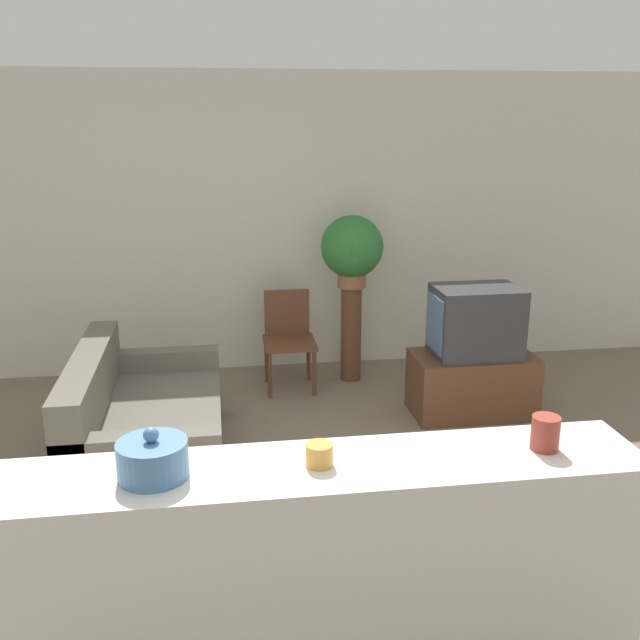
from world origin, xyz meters
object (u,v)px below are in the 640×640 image
object	(u,v)px
wooden_chair	(289,335)
potted_plant	(352,248)
television	(475,321)
couch	(143,427)
decorative_bowl	(153,459)

from	to	relation	value
wooden_chair	potted_plant	distance (m)	0.93
television	couch	bearing A→B (deg)	-168.71
television	wooden_chair	xyz separation A→B (m)	(-1.38, 0.81, -0.30)
couch	decorative_bowl	size ratio (longest dim) A/B	6.59
couch	wooden_chair	size ratio (longest dim) A/B	1.98
television	wooden_chair	distance (m)	1.63
wooden_chair	decorative_bowl	xyz separation A→B (m)	(-0.85, -3.54, 0.67)
wooden_chair	television	bearing A→B (deg)	-30.55
potted_plant	wooden_chair	bearing A→B (deg)	-171.16
television	decorative_bowl	xyz separation A→B (m)	(-2.23, -2.73, 0.38)
potted_plant	couch	bearing A→B (deg)	-140.58
couch	potted_plant	distance (m)	2.40
couch	television	size ratio (longest dim) A/B	2.50
couch	wooden_chair	bearing A→B (deg)	49.16
couch	wooden_chair	world-z (taller)	wooden_chair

